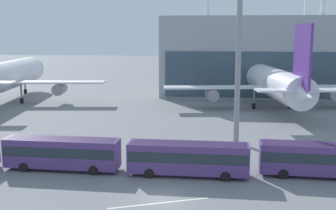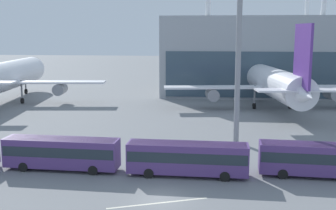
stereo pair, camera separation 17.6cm
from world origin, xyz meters
name	(u,v)px [view 1 (the left image)]	position (x,y,z in m)	size (l,w,h in m)	color
ground_plane	(161,199)	(0.00, 0.00, 0.00)	(440.00, 440.00, 0.00)	slate
airliner_at_gate_near	(4,77)	(-37.59, 47.00, 5.29)	(41.28, 40.82, 13.86)	white
airliner_at_gate_far	(271,81)	(15.63, 46.23, 5.04)	(40.76, 42.12, 15.49)	white
shuttle_bus_1	(62,152)	(-11.16, 6.72, 1.96)	(12.10, 3.00, 3.35)	#56387A
shuttle_bus_2	(188,157)	(2.01, 6.18, 1.96)	(12.07, 2.83, 3.35)	#56387A
shuttle_bus_3	(321,158)	(15.18, 7.15, 1.96)	(12.14, 3.23, 3.35)	#56387A
lane_stripe_1	(159,203)	(-0.06, -0.95, 0.00)	(8.76, 0.25, 0.01)	silver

